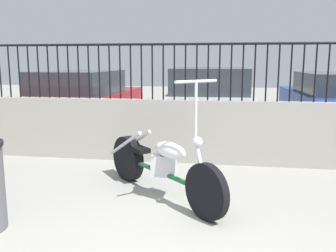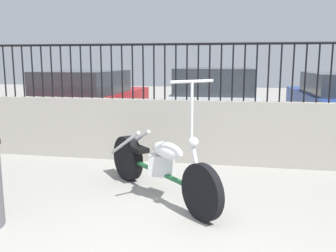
{
  "view_description": "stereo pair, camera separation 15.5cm",
  "coord_description": "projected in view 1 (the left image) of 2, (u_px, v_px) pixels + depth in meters",
  "views": [
    {
      "loc": [
        0.49,
        -2.51,
        1.58
      ],
      "look_at": [
        -0.32,
        2.42,
        0.7
      ],
      "focal_mm": 40.0,
      "sensor_mm": 36.0,
      "label": 1
    },
    {
      "loc": [
        0.64,
        -2.48,
        1.58
      ],
      "look_at": [
        -0.32,
        2.42,
        0.7
      ],
      "focal_mm": 40.0,
      "sensor_mm": 36.0,
      "label": 2
    }
  ],
  "objects": [
    {
      "name": "fence_railing",
      "position": [
        197.0,
        63.0,
        5.61
      ],
      "size": [
        9.39,
        0.04,
        0.86
      ],
      "color": "black",
      "rests_on": "low_wall"
    },
    {
      "name": "motorcycle_green",
      "position": [
        156.0,
        164.0,
        4.42
      ],
      "size": [
        1.65,
        1.67,
        1.4
      ],
      "rotation": [
        0.0,
        0.0,
        -0.79
      ],
      "color": "black",
      "rests_on": "ground_plane"
    },
    {
      "name": "car_silver",
      "position": [
        210.0,
        99.0,
        8.45
      ],
      "size": [
        1.96,
        4.47,
        1.42
      ],
      "rotation": [
        0.0,
        0.0,
        1.61
      ],
      "color": "black",
      "rests_on": "ground_plane"
    },
    {
      "name": "low_wall",
      "position": [
        196.0,
        132.0,
        5.79
      ],
      "size": [
        9.39,
        0.18,
        0.98
      ],
      "color": "#9E998E",
      "rests_on": "ground_plane"
    },
    {
      "name": "car_red",
      "position": [
        82.0,
        100.0,
        8.59
      ],
      "size": [
        1.81,
        4.49,
        1.35
      ],
      "rotation": [
        0.0,
        0.0,
        1.55
      ],
      "color": "black",
      "rests_on": "ground_plane"
    }
  ]
}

